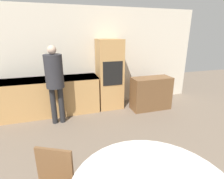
# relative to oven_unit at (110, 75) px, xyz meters

# --- Properties ---
(wall_back) EXTENTS (6.21, 0.05, 2.60)m
(wall_back) POSITION_rel_oven_unit_xyz_m (-0.46, 0.34, 0.39)
(wall_back) COLOR silver
(wall_back) RESTS_ON ground_plane
(kitchen_counter) EXTENTS (2.36, 0.60, 0.92)m
(kitchen_counter) POSITION_rel_oven_unit_xyz_m (-1.54, -0.01, -0.43)
(kitchen_counter) COLOR tan
(kitchen_counter) RESTS_ON ground_plane
(oven_unit) EXTENTS (0.63, 0.59, 1.81)m
(oven_unit) POSITION_rel_oven_unit_xyz_m (0.00, 0.00, 0.00)
(oven_unit) COLOR tan
(oven_unit) RESTS_ON ground_plane
(sideboard) EXTENTS (1.04, 0.45, 0.86)m
(sideboard) POSITION_rel_oven_unit_xyz_m (1.01, -0.46, -0.48)
(sideboard) COLOR brown
(sideboard) RESTS_ON ground_plane
(person_standing) EXTENTS (0.37, 0.37, 1.72)m
(person_standing) POSITION_rel_oven_unit_xyz_m (-1.37, -0.54, 0.16)
(person_standing) COLOR #262628
(person_standing) RESTS_ON ground_plane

